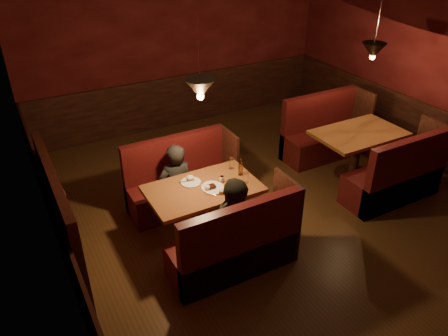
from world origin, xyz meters
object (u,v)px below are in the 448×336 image
main_table (204,198)px  second_bench_far (323,136)px  main_bench_far (181,185)px  diner_b (238,210)px  second_table (357,144)px  second_bench_near (397,180)px  main_bench_near (237,249)px  diner_a (175,169)px

main_table → second_bench_far: size_ratio=0.92×
main_bench_far → diner_b: (0.12, -1.41, 0.41)m
second_table → second_bench_far: size_ratio=0.90×
main_table → diner_b: (0.14, -0.61, 0.16)m
second_bench_far → diner_b: diner_b is taller
diner_b → second_bench_near: bearing=-13.3°
main_bench_far → second_table: main_bench_far is taller
second_bench_near → diner_b: size_ratio=1.03×
main_bench_near → second_table: bearing=20.0°
main_bench_near → main_bench_far: bearing=90.0°
main_bench_far → main_bench_near: bearing=-90.0°
main_bench_near → second_bench_near: size_ratio=1.01×
main_bench_far → main_table: bearing=-91.0°
main_table → diner_b: 0.65m
main_bench_far → diner_b: diner_b is taller
diner_b → diner_a: bearing=88.2°
diner_a → diner_b: (0.26, -1.27, 0.03)m
main_table → main_bench_near: size_ratio=0.91×
second_bench_far → diner_a: size_ratio=1.07×
main_bench_far → second_table: 2.86m
second_table → diner_b: 2.80m
second_bench_near → second_table: bearing=92.2°
diner_b → second_bench_far: bearing=18.2°
diner_b → main_table: bearing=89.1°
second_bench_far → second_table: bearing=-92.2°
diner_b → main_bench_far: bearing=81.6°
main_table → second_bench_far: second_bench_far is taller
second_bench_far → second_bench_near: 1.66m
main_table → diner_a: size_ratio=0.98×
main_bench_far → diner_a: bearing=-133.5°
main_bench_near → second_bench_near: (2.82, 0.19, 0.01)m
main_bench_far → second_table: size_ratio=1.12×
diner_a → second_bench_near: bearing=157.4°
main_bench_near → second_bench_far: second_bench_far is taller
main_bench_far → diner_b: size_ratio=1.04×
main_bench_far → second_bench_near: size_ratio=1.01×
main_bench_near → diner_b: 0.46m
main_bench_far → second_bench_near: bearing=-26.5°
main_bench_near → diner_a: bearing=95.4°
main_table → second_bench_near: size_ratio=0.92×
main_table → second_bench_near: 2.91m
main_table → second_bench_near: bearing=-12.2°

